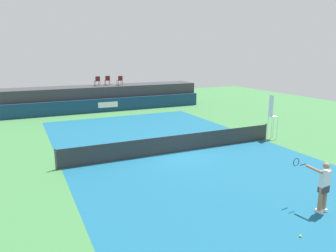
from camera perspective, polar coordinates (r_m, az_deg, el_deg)
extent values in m
plane|color=#3D7A42|center=(20.20, -2.36, -2.31)|extent=(48.00, 48.00, 0.00)
cube|color=#16597A|center=(17.59, 1.45, -4.64)|extent=(12.00, 22.00, 0.00)
cube|color=navy|center=(29.83, -10.23, 3.67)|extent=(18.00, 0.20, 1.20)
cube|color=white|center=(29.67, -10.55, 3.73)|extent=(1.80, 0.02, 0.50)
cube|color=#38383D|center=(31.49, -11.12, 5.04)|extent=(18.00, 2.80, 2.20)
cylinder|color=#561919|center=(31.54, -12.17, 7.42)|extent=(0.04, 0.04, 0.44)
cylinder|color=#561919|center=(31.42, -12.87, 7.37)|extent=(0.04, 0.04, 0.44)
cylinder|color=#561919|center=(31.16, -11.93, 7.37)|extent=(0.04, 0.04, 0.44)
cylinder|color=#561919|center=(31.03, -12.64, 7.31)|extent=(0.04, 0.04, 0.44)
cube|color=#561919|center=(31.27, -12.42, 7.80)|extent=(0.48, 0.48, 0.03)
cube|color=#561919|center=(31.05, -12.32, 8.18)|extent=(0.44, 0.07, 0.42)
cylinder|color=#561919|center=(31.95, -10.37, 7.57)|extent=(0.04, 0.04, 0.44)
cylinder|color=#561919|center=(31.87, -11.09, 7.53)|extent=(0.04, 0.04, 0.44)
cylinder|color=#561919|center=(31.56, -10.22, 7.51)|extent=(0.04, 0.04, 0.44)
cylinder|color=#561919|center=(31.48, -10.95, 7.47)|extent=(0.04, 0.04, 0.44)
cube|color=#561919|center=(31.69, -10.68, 7.94)|extent=(0.47, 0.47, 0.03)
cube|color=#561919|center=(31.47, -10.62, 8.32)|extent=(0.44, 0.05, 0.42)
cylinder|color=#561919|center=(31.69, -8.32, 7.60)|extent=(0.04, 0.04, 0.44)
cylinder|color=#561919|center=(31.54, -9.01, 7.55)|extent=(0.04, 0.04, 0.44)
cylinder|color=#561919|center=(31.31, -8.04, 7.55)|extent=(0.04, 0.04, 0.44)
cylinder|color=#561919|center=(31.17, -8.74, 7.50)|extent=(0.04, 0.04, 0.44)
cube|color=#561919|center=(31.41, -8.54, 7.98)|extent=(0.47, 0.47, 0.03)
cube|color=#561919|center=(31.19, -8.42, 8.36)|extent=(0.44, 0.06, 0.42)
cylinder|color=white|center=(21.13, 18.72, -0.36)|extent=(0.04, 0.04, 1.40)
cylinder|color=white|center=(21.45, 18.10, -0.12)|extent=(0.04, 0.04, 1.40)
cylinder|color=white|center=(20.90, 17.81, -0.43)|extent=(0.04, 0.04, 1.40)
cylinder|color=white|center=(21.23, 17.20, -0.19)|extent=(0.04, 0.04, 1.40)
cube|color=white|center=(21.03, 18.09, 1.62)|extent=(0.50, 0.50, 0.03)
cube|color=white|center=(20.80, 17.75, 3.43)|extent=(0.09, 0.44, 1.33)
cube|color=#2D2D2D|center=(17.45, 1.46, -3.16)|extent=(12.40, 0.02, 0.95)
cylinder|color=#4C4C51|center=(15.80, -19.20, -5.56)|extent=(0.10, 0.10, 1.00)
cylinder|color=#4C4C51|center=(20.88, 16.87, -0.95)|extent=(0.10, 0.10, 1.00)
cube|color=white|center=(12.61, 25.74, -13.15)|extent=(0.14, 0.27, 0.10)
cylinder|color=#997051|center=(12.42, 25.95, -11.23)|extent=(0.14, 0.14, 0.82)
cube|color=white|center=(12.42, 25.10, -13.48)|extent=(0.14, 0.27, 0.10)
cylinder|color=#997051|center=(12.23, 25.31, -11.54)|extent=(0.14, 0.14, 0.82)
cube|color=#333338|center=(12.20, 25.78, -9.97)|extent=(0.36, 0.25, 0.24)
cube|color=silver|center=(12.07, 25.95, -8.39)|extent=(0.38, 0.23, 0.56)
sphere|color=#997051|center=(11.92, 26.17, -6.32)|extent=(0.22, 0.22, 0.22)
cylinder|color=#997051|center=(12.27, 26.58, -8.21)|extent=(0.09, 0.09, 0.60)
cylinder|color=#997051|center=(11.92, 24.37, -6.93)|extent=(0.14, 0.61, 0.14)
cylinder|color=black|center=(12.14, 22.78, -6.30)|extent=(0.30, 0.06, 0.03)
torus|color=black|center=(12.31, 21.70, -5.95)|extent=(0.30, 0.05, 0.30)
sphere|color=#D8EA33|center=(10.76, 22.33, -17.53)|extent=(0.07, 0.07, 0.07)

